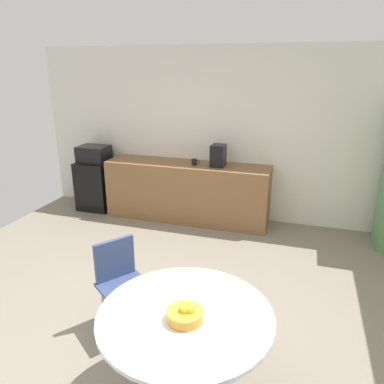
# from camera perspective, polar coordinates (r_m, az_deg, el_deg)

# --- Properties ---
(ground_plane) EXTENTS (6.00, 6.00, 0.00)m
(ground_plane) POSITION_cam_1_polar(r_m,az_deg,el_deg) (3.57, -7.50, -21.10)
(ground_plane) COLOR gray
(wall_back) EXTENTS (6.00, 0.10, 2.60)m
(wall_back) POSITION_cam_1_polar(r_m,az_deg,el_deg) (5.67, 4.73, 8.88)
(wall_back) COLOR white
(wall_back) RESTS_ON ground_plane
(counter_block) EXTENTS (2.52, 0.60, 0.90)m
(counter_block) POSITION_cam_1_polar(r_m,az_deg,el_deg) (5.68, -0.76, 0.07)
(counter_block) COLOR brown
(counter_block) RESTS_ON ground_plane
(mini_fridge) EXTENTS (0.54, 0.54, 0.81)m
(mini_fridge) POSITION_cam_1_polar(r_m,az_deg,el_deg) (6.36, -14.70, 1.10)
(mini_fridge) COLOR black
(mini_fridge) RESTS_ON ground_plane
(microwave) EXTENTS (0.48, 0.38, 0.26)m
(microwave) POSITION_cam_1_polar(r_m,az_deg,el_deg) (6.22, -15.11, 5.79)
(microwave) COLOR black
(microwave) RESTS_ON mini_fridge
(round_table) EXTENTS (1.19, 1.19, 0.73)m
(round_table) POSITION_cam_1_polar(r_m,az_deg,el_deg) (2.65, -1.02, -20.53)
(round_table) COLOR silver
(round_table) RESTS_ON ground_plane
(chair_navy) EXTENTS (0.59, 0.59, 0.83)m
(chair_navy) POSITION_cam_1_polar(r_m,az_deg,el_deg) (3.42, -11.21, -12.54)
(chair_navy) COLOR silver
(chair_navy) RESTS_ON ground_plane
(fruit_bowl) EXTENTS (0.24, 0.24, 0.11)m
(fruit_bowl) POSITION_cam_1_polar(r_m,az_deg,el_deg) (2.50, -1.05, -18.56)
(fruit_bowl) COLOR gold
(fruit_bowl) RESTS_ON round_table
(mug_white) EXTENTS (0.13, 0.08, 0.09)m
(mug_white) POSITION_cam_1_polar(r_m,az_deg,el_deg) (5.45, 0.37, 4.72)
(mug_white) COLOR black
(mug_white) RESTS_ON counter_block
(coffee_maker) EXTENTS (0.20, 0.24, 0.32)m
(coffee_maker) POSITION_cam_1_polar(r_m,az_deg,el_deg) (5.38, 4.12, 5.73)
(coffee_maker) COLOR black
(coffee_maker) RESTS_ON counter_block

